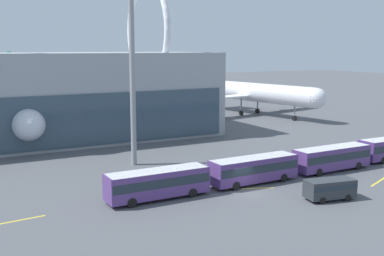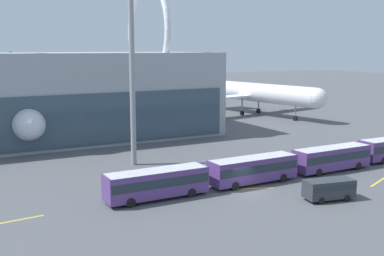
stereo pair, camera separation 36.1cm
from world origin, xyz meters
name	(u,v)px [view 2 (the right image)]	position (x,y,z in m)	size (l,w,h in m)	color
ground_plane	(248,192)	(0.00, 0.00, 0.00)	(440.00, 440.00, 0.00)	#515459
airliner_at_gate_near	(19,112)	(-16.80, 45.30, 4.59)	(31.55, 34.29, 14.90)	silver
airliner_at_gate_far	(252,92)	(36.48, 51.02, 5.35)	(37.55, 39.10, 14.23)	white
shuttle_bus_0	(157,182)	(-9.75, 2.66, 1.82)	(11.04, 2.93, 3.08)	#56387A
shuttle_bus_1	(253,168)	(2.50, 2.71, 1.82)	(11.09, 3.07, 3.08)	#56387A
shuttle_bus_2	(332,157)	(14.75, 2.72, 1.82)	(11.06, 2.99, 3.08)	#56387A
service_van_foreground	(329,188)	(5.85, -6.05, 1.28)	(5.48, 3.09, 2.15)	#2D3338
floodlight_mast	(131,32)	(-6.38, 17.76, 17.66)	(2.43, 2.43, 30.24)	gray
lane_stripe_1	(243,189)	(0.24, 1.43, 0.00)	(6.99, 0.25, 0.01)	yellow
lane_stripe_3	(384,178)	(17.96, -2.92, 0.00)	(9.61, 0.25, 0.01)	yellow
lane_stripe_4	(10,222)	(-24.28, 2.87, 0.00)	(6.21, 0.25, 0.01)	yellow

